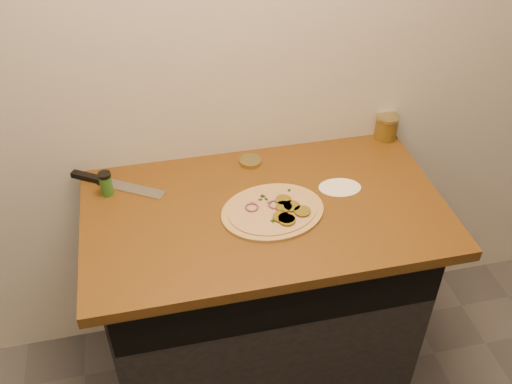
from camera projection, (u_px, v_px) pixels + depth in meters
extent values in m
cube|color=beige|center=(243.00, 38.00, 1.86)|extent=(4.00, 0.02, 2.70)
cube|color=black|center=(262.00, 293.00, 2.21)|extent=(1.10, 0.60, 0.86)
cube|color=brown|center=(264.00, 211.00, 1.91)|extent=(1.20, 0.70, 0.04)
cylinder|color=tan|center=(273.00, 212.00, 1.87)|extent=(0.38, 0.38, 0.01)
cylinder|color=#F6E4A2|center=(273.00, 210.00, 1.86)|extent=(0.33, 0.33, 0.00)
cylinder|color=brown|center=(302.00, 211.00, 1.84)|extent=(0.05, 0.05, 0.01)
cylinder|color=brown|center=(283.00, 200.00, 1.89)|extent=(0.05, 0.05, 0.01)
cylinder|color=brown|center=(281.00, 217.00, 1.82)|extent=(0.05, 0.05, 0.01)
cylinder|color=brown|center=(287.00, 218.00, 1.82)|extent=(0.05, 0.05, 0.01)
cylinder|color=brown|center=(287.00, 220.00, 1.81)|extent=(0.05, 0.05, 0.01)
cylinder|color=brown|center=(292.00, 206.00, 1.86)|extent=(0.05, 0.05, 0.01)
cylinder|color=brown|center=(284.00, 207.00, 1.86)|extent=(0.05, 0.05, 0.01)
torus|color=#742B5A|center=(275.00, 204.00, 1.87)|extent=(0.05, 0.05, 0.01)
torus|color=#742B5A|center=(252.00, 207.00, 1.86)|extent=(0.05, 0.05, 0.01)
cube|color=black|center=(252.00, 203.00, 1.88)|extent=(0.01, 0.01, 0.00)
cube|color=black|center=(266.00, 199.00, 1.90)|extent=(0.01, 0.01, 0.00)
cube|color=black|center=(269.00, 203.00, 1.88)|extent=(0.01, 0.01, 0.00)
cube|color=black|center=(262.00, 196.00, 1.91)|extent=(0.01, 0.01, 0.00)
cube|color=black|center=(260.00, 200.00, 1.90)|extent=(0.01, 0.01, 0.00)
cube|color=black|center=(293.00, 217.00, 1.83)|extent=(0.01, 0.01, 0.00)
cube|color=black|center=(272.00, 221.00, 1.81)|extent=(0.01, 0.01, 0.00)
cube|color=black|center=(263.00, 197.00, 1.91)|extent=(0.01, 0.01, 0.00)
cube|color=black|center=(293.00, 208.00, 1.86)|extent=(0.01, 0.01, 0.00)
cube|color=black|center=(289.00, 190.00, 1.93)|extent=(0.01, 0.01, 0.00)
cube|color=#B7BAC1|center=(131.00, 188.00, 1.96)|extent=(0.23, 0.17, 0.01)
cube|color=black|center=(89.00, 177.00, 2.00)|extent=(0.13, 0.09, 0.02)
cylinder|color=tan|center=(250.00, 161.00, 2.08)|extent=(0.10, 0.10, 0.02)
cylinder|color=#9C2A0F|center=(386.00, 128.00, 2.19)|extent=(0.08, 0.08, 0.08)
cylinder|color=tan|center=(388.00, 118.00, 2.16)|extent=(0.09, 0.09, 0.01)
cylinder|color=#2A6520|center=(106.00, 185.00, 1.92)|extent=(0.04, 0.04, 0.07)
cylinder|color=black|center=(104.00, 175.00, 1.89)|extent=(0.04, 0.04, 0.01)
cylinder|color=white|center=(340.00, 187.00, 1.97)|extent=(0.17, 0.17, 0.00)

